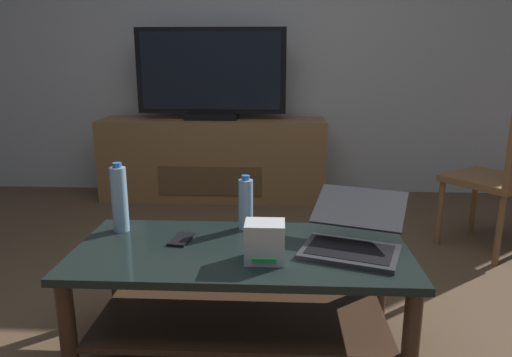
# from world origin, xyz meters

# --- Properties ---
(ground_plane) EXTENTS (7.68, 7.68, 0.00)m
(ground_plane) POSITION_xyz_m (0.00, 0.00, 0.00)
(ground_plane) COLOR brown
(back_wall) EXTENTS (6.40, 0.12, 2.80)m
(back_wall) POSITION_xyz_m (0.00, 2.46, 1.40)
(back_wall) COLOR silver
(back_wall) RESTS_ON ground
(coffee_table) EXTENTS (1.28, 0.60, 0.44)m
(coffee_table) POSITION_xyz_m (-0.05, -0.02, 0.31)
(coffee_table) COLOR black
(coffee_table) RESTS_ON ground
(media_cabinet) EXTENTS (1.84, 0.44, 0.67)m
(media_cabinet) POSITION_xyz_m (-0.46, 2.14, 0.33)
(media_cabinet) COLOR olive
(media_cabinet) RESTS_ON ground
(television) EXTENTS (1.20, 0.20, 0.72)m
(television) POSITION_xyz_m (-0.46, 2.12, 1.02)
(television) COLOR black
(television) RESTS_ON media_cabinet
(dining_chair) EXTENTS (0.62, 0.62, 0.91)m
(dining_chair) POSITION_xyz_m (1.42, 1.07, 0.51)
(dining_chair) COLOR brown
(dining_chair) RESTS_ON ground
(laptop) EXTENTS (0.46, 0.50, 0.18)m
(laptop) POSITION_xyz_m (0.38, 0.00, 0.50)
(laptop) COLOR #333338
(laptop) RESTS_ON coffee_table
(router_box) EXTENTS (0.14, 0.12, 0.14)m
(router_box) POSITION_xyz_m (0.04, -0.14, 0.52)
(router_box) COLOR silver
(router_box) RESTS_ON coffee_table
(water_bottle_near) EXTENTS (0.07, 0.07, 0.29)m
(water_bottle_near) POSITION_xyz_m (-0.57, 0.14, 0.58)
(water_bottle_near) COLOR #99C6E5
(water_bottle_near) RESTS_ON coffee_table
(water_bottle_far) EXTENTS (0.06, 0.06, 0.23)m
(water_bottle_far) POSITION_xyz_m (-0.05, 0.19, 0.55)
(water_bottle_far) COLOR #99C6E5
(water_bottle_far) RESTS_ON coffee_table
(cell_phone) EXTENTS (0.09, 0.15, 0.01)m
(cell_phone) POSITION_xyz_m (-0.30, 0.04, 0.45)
(cell_phone) COLOR black
(cell_phone) RESTS_ON coffee_table
(tv_remote) EXTENTS (0.13, 0.15, 0.02)m
(tv_remote) POSITION_xyz_m (0.04, 0.05, 0.45)
(tv_remote) COLOR #2D2D30
(tv_remote) RESTS_ON coffee_table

